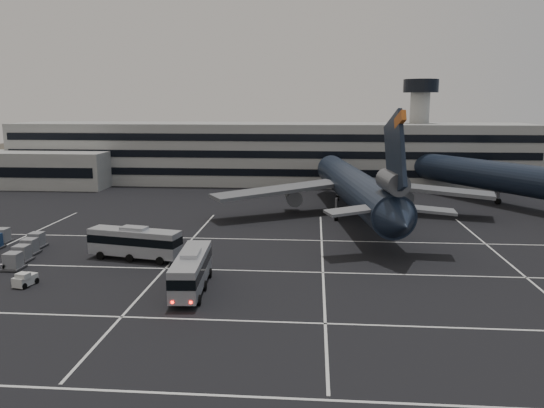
{
  "coord_description": "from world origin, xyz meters",
  "views": [
    {
      "loc": [
        10.87,
        -53.0,
        18.66
      ],
      "look_at": [
        5.12,
        18.23,
        5.0
      ],
      "focal_mm": 35.0,
      "sensor_mm": 36.0,
      "label": 1
    }
  ],
  "objects": [
    {
      "name": "terminal",
      "position": [
        -2.95,
        71.14,
        6.93
      ],
      "size": [
        125.0,
        26.0,
        24.0
      ],
      "color": "gray",
      "rests_on": "ground"
    },
    {
      "name": "ground",
      "position": [
        0.0,
        0.0,
        0.0
      ],
      "size": [
        260.0,
        260.0,
        0.0
      ],
      "primitive_type": "plane",
      "color": "black",
      "rests_on": "ground"
    },
    {
      "name": "tug_b",
      "position": [
        -2.78,
        0.41,
        0.63
      ],
      "size": [
        2.27,
        2.57,
        1.42
      ],
      "rotation": [
        0.0,
        0.0,
        0.53
      ],
      "color": "beige",
      "rests_on": "ground"
    },
    {
      "name": "trijet_far",
      "position": [
        45.71,
        46.68,
        5.43
      ],
      "size": [
        36.49,
        51.7,
        18.08
      ],
      "rotation": [
        0.0,
        0.0,
        0.55
      ],
      "color": "black",
      "rests_on": "ground"
    },
    {
      "name": "uld_cluster",
      "position": [
        -27.3,
        7.14,
        0.96
      ],
      "size": [
        10.62,
        15.17,
        1.97
      ],
      "rotation": [
        0.0,
        0.0,
        0.23
      ],
      "color": "#2D2D30",
      "rests_on": "ground"
    },
    {
      "name": "bus_far",
      "position": [
        -10.62,
        7.34,
        2.22
      ],
      "size": [
        11.78,
        4.95,
        4.05
      ],
      "rotation": [
        0.0,
        0.0,
        1.36
      ],
      "color": "#9B9EA3",
      "rests_on": "ground"
    },
    {
      "name": "lane_markings",
      "position": [
        0.95,
        0.72,
        0.01
      ],
      "size": [
        90.0,
        55.62,
        0.01
      ],
      "color": "silver",
      "rests_on": "ground"
    },
    {
      "name": "hills",
      "position": [
        17.99,
        170.0,
        -12.07
      ],
      "size": [
        352.0,
        180.0,
        44.0
      ],
      "color": "#38332B",
      "rests_on": "ground"
    },
    {
      "name": "tug_a",
      "position": [
        -18.88,
        -2.91,
        0.68
      ],
      "size": [
        1.93,
        2.65,
        1.54
      ],
      "rotation": [
        0.0,
        0.0,
        -0.22
      ],
      "color": "beige",
      "rests_on": "ground"
    },
    {
      "name": "bus_near",
      "position": [
        -1.32,
        -2.74,
        2.23
      ],
      "size": [
        3.55,
        11.7,
        4.08
      ],
      "rotation": [
        0.0,
        0.0,
        0.07
      ],
      "color": "#9B9EA3",
      "rests_on": "ground"
    },
    {
      "name": "trijet_main",
      "position": [
        17.45,
        32.89,
        5.25
      ],
      "size": [
        47.07,
        57.66,
        18.08
      ],
      "rotation": [
        0.0,
        0.0,
        0.13
      ],
      "color": "black",
      "rests_on": "ground"
    }
  ]
}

